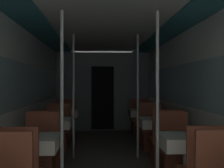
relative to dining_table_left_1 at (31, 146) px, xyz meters
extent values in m
cube|color=silver|center=(-0.41, 1.16, 0.51)|extent=(0.05, 10.29, 2.23)
cube|color=#9EC6D1|center=(-0.40, 1.16, 0.72)|extent=(0.03, 9.47, 0.71)
cube|color=silver|center=(2.31, 1.16, 0.51)|extent=(0.05, 10.29, 2.23)
cube|color=#9EC6D1|center=(2.29, 1.16, 0.72)|extent=(0.03, 9.47, 0.71)
cube|color=silver|center=(0.95, 1.16, 1.68)|extent=(2.72, 10.29, 0.04)
cube|color=#2D707F|center=(-0.16, 1.16, 1.64)|extent=(0.49, 9.88, 0.03)
cube|color=#2D707F|center=(2.06, 1.16, 1.64)|extent=(0.49, 9.88, 0.03)
cube|color=slate|center=(0.95, 5.14, 0.51)|extent=(2.66, 0.08, 2.23)
cube|color=black|center=(0.95, 5.09, 0.33)|extent=(0.64, 0.01, 1.78)
cube|color=brown|center=(0.00, -1.06, 0.09)|extent=(0.48, 0.04, 0.49)
cylinder|color=#B7B7BC|center=(0.00, 0.00, -0.25)|extent=(0.11, 0.11, 0.68)
cube|color=#B2B2B7|center=(0.00, 0.00, 0.10)|extent=(0.62, 0.62, 0.02)
cube|color=white|center=(0.00, 0.00, 0.03)|extent=(0.66, 0.66, 0.16)
cube|color=brown|center=(0.00, -0.79, 0.09)|extent=(0.48, 0.04, 0.49)
cube|color=brown|center=(0.00, 0.57, -0.41)|extent=(0.41, 0.41, 0.39)
cube|color=brown|center=(0.00, 0.57, -0.18)|extent=(0.48, 0.48, 0.05)
cube|color=brown|center=(0.00, 0.79, 0.09)|extent=(0.48, 0.04, 0.49)
cylinder|color=silver|center=(0.37, 0.00, 0.51)|extent=(0.04, 0.04, 2.23)
cylinder|color=#4C4C51|center=(0.00, 1.85, -0.59)|extent=(0.30, 0.30, 0.01)
cylinder|color=#B7B7BC|center=(0.00, 1.85, -0.25)|extent=(0.11, 0.11, 0.68)
cube|color=#B2B2B7|center=(0.00, 1.85, 0.10)|extent=(0.62, 0.62, 0.02)
cube|color=white|center=(0.00, 1.85, 0.03)|extent=(0.66, 0.66, 0.16)
cube|color=brown|center=(0.00, 1.28, -0.41)|extent=(0.41, 0.41, 0.39)
cube|color=brown|center=(0.00, 1.28, -0.18)|extent=(0.48, 0.48, 0.05)
cube|color=brown|center=(0.00, 1.06, 0.09)|extent=(0.48, 0.04, 0.49)
cube|color=brown|center=(0.00, 2.42, -0.41)|extent=(0.41, 0.41, 0.39)
cube|color=brown|center=(0.00, 2.42, -0.18)|extent=(0.48, 0.48, 0.05)
cube|color=brown|center=(0.00, 2.64, 0.09)|extent=(0.48, 0.04, 0.49)
cylinder|color=silver|center=(0.37, 1.85, 0.51)|extent=(0.04, 0.04, 2.23)
cylinder|color=#4C4C51|center=(0.00, 3.70, -0.59)|extent=(0.30, 0.30, 0.01)
cylinder|color=#B7B7BC|center=(0.00, 3.70, -0.25)|extent=(0.11, 0.11, 0.68)
cube|color=#B2B2B7|center=(0.00, 3.70, 0.10)|extent=(0.62, 0.62, 0.02)
cube|color=white|center=(0.00, 3.70, 0.03)|extent=(0.66, 0.66, 0.16)
cube|color=brown|center=(0.00, 3.13, -0.41)|extent=(0.41, 0.41, 0.39)
cube|color=brown|center=(0.00, 3.13, -0.18)|extent=(0.48, 0.48, 0.05)
cube|color=brown|center=(0.00, 2.91, 0.09)|extent=(0.48, 0.04, 0.49)
cube|color=brown|center=(0.00, 4.26, -0.41)|extent=(0.41, 0.41, 0.39)
cube|color=brown|center=(0.00, 4.26, -0.18)|extent=(0.48, 0.48, 0.05)
cube|color=brown|center=(0.00, 4.48, 0.09)|extent=(0.48, 0.04, 0.49)
cube|color=brown|center=(1.90, -1.06, 0.09)|extent=(0.48, 0.04, 0.49)
cylinder|color=#B7B7BC|center=(1.90, 0.00, -0.25)|extent=(0.11, 0.11, 0.68)
cube|color=#B2B2B7|center=(1.90, 0.00, 0.10)|extent=(0.62, 0.62, 0.02)
cube|color=white|center=(1.90, 0.00, 0.03)|extent=(0.66, 0.66, 0.16)
cube|color=brown|center=(1.90, -0.79, 0.09)|extent=(0.48, 0.04, 0.49)
cube|color=brown|center=(1.90, 0.57, -0.41)|extent=(0.41, 0.41, 0.39)
cube|color=brown|center=(1.90, 0.57, -0.18)|extent=(0.48, 0.48, 0.05)
cube|color=brown|center=(1.90, 0.79, 0.09)|extent=(0.48, 0.04, 0.49)
cylinder|color=silver|center=(1.53, 0.00, 0.51)|extent=(0.04, 0.04, 2.23)
cylinder|color=#4C4C51|center=(1.90, 1.85, -0.59)|extent=(0.30, 0.30, 0.01)
cylinder|color=#B7B7BC|center=(1.90, 1.85, -0.25)|extent=(0.11, 0.11, 0.68)
cube|color=#B2B2B7|center=(1.90, 1.85, 0.10)|extent=(0.62, 0.62, 0.02)
cube|color=white|center=(1.90, 1.85, 0.03)|extent=(0.66, 0.66, 0.16)
cube|color=brown|center=(1.90, 1.28, -0.41)|extent=(0.41, 0.41, 0.39)
cube|color=brown|center=(1.90, 1.28, -0.18)|extent=(0.48, 0.48, 0.05)
cube|color=brown|center=(1.90, 1.06, 0.09)|extent=(0.48, 0.04, 0.49)
cube|color=brown|center=(1.90, 2.42, -0.41)|extent=(0.41, 0.41, 0.39)
cube|color=brown|center=(1.90, 2.42, -0.18)|extent=(0.48, 0.48, 0.05)
cube|color=brown|center=(1.90, 2.64, 0.09)|extent=(0.48, 0.04, 0.49)
cylinder|color=silver|center=(1.53, 1.85, 0.51)|extent=(0.04, 0.04, 2.23)
cylinder|color=#4C4C51|center=(1.90, 3.70, -0.59)|extent=(0.30, 0.30, 0.01)
cylinder|color=#B7B7BC|center=(1.90, 3.70, -0.25)|extent=(0.11, 0.11, 0.68)
cube|color=#B2B2B7|center=(1.90, 3.70, 0.10)|extent=(0.62, 0.62, 0.02)
cube|color=white|center=(1.90, 3.70, 0.03)|extent=(0.66, 0.66, 0.16)
cube|color=brown|center=(1.90, 3.13, -0.41)|extent=(0.41, 0.41, 0.39)
cube|color=brown|center=(1.90, 3.13, -0.18)|extent=(0.48, 0.48, 0.05)
cube|color=brown|center=(1.90, 2.91, 0.09)|extent=(0.48, 0.04, 0.49)
cube|color=brown|center=(1.90, 4.26, -0.41)|extent=(0.41, 0.41, 0.39)
cube|color=brown|center=(1.90, 4.26, -0.18)|extent=(0.48, 0.48, 0.05)
cube|color=brown|center=(1.90, 4.48, 0.09)|extent=(0.48, 0.04, 0.49)
camera|label=1|loc=(0.79, -3.77, 0.75)|focal=50.00mm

